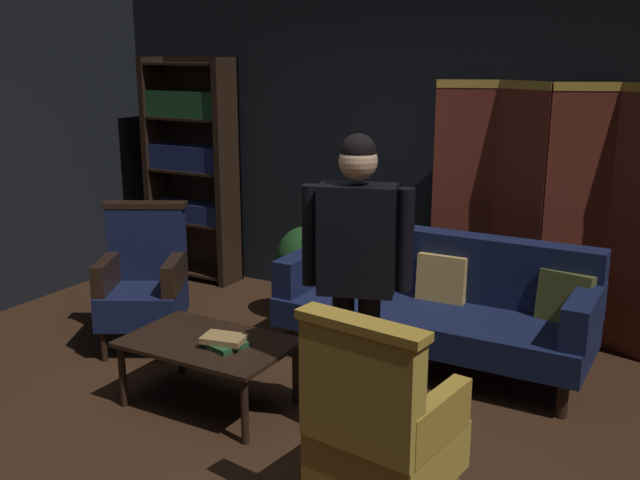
{
  "coord_description": "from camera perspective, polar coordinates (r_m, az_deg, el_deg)",
  "views": [
    {
      "loc": [
        2.17,
        -3.06,
        2.1
      ],
      "look_at": [
        0.0,
        0.8,
        0.95
      ],
      "focal_mm": 40.87,
      "sensor_mm": 36.0,
      "label": 1
    }
  ],
  "objects": [
    {
      "name": "armchair_wing_left",
      "position": [
        5.42,
        -13.63,
        -3.15
      ],
      "size": [
        0.79,
        0.78,
        1.04
      ],
      "color": "black",
      "rests_on": "ground_plane"
    },
    {
      "name": "folding_screen",
      "position": [
        5.47,
        19.37,
        1.96
      ],
      "size": [
        2.1,
        0.25,
        1.9
      ],
      "color": "#5B2319",
      "rests_on": "ground_plane"
    },
    {
      "name": "book_tan_leather",
      "position": [
        4.34,
        -7.53,
        -7.67
      ],
      "size": [
        0.28,
        0.21,
        0.04
      ],
      "primitive_type": "cube",
      "rotation": [
        0.0,
        0.0,
        0.2
      ],
      "color": "#9E7A47",
      "rests_on": "book_green_cloth"
    },
    {
      "name": "ground_plane",
      "position": [
        4.3,
        -5.41,
        -14.75
      ],
      "size": [
        10.0,
        10.0,
        0.0
      ],
      "primitive_type": "plane",
      "color": "#331E11"
    },
    {
      "name": "potted_plant",
      "position": [
        5.83,
        -1.21,
        -2.06
      ],
      "size": [
        0.46,
        0.46,
        0.75
      ],
      "color": "brown",
      "rests_on": "ground_plane"
    },
    {
      "name": "armchair_gilt_accent",
      "position": [
        3.34,
        4.72,
        -14.31
      ],
      "size": [
        0.65,
        0.65,
        1.04
      ],
      "color": "#B78E33",
      "rests_on": "ground_plane"
    },
    {
      "name": "back_wall",
      "position": [
        5.97,
        7.86,
        7.69
      ],
      "size": [
        7.2,
        0.1,
        2.8
      ],
      "primitive_type": "cube",
      "color": "black",
      "rests_on": "ground_plane"
    },
    {
      "name": "velvet_couch",
      "position": [
        5.07,
        9.1,
        -4.58
      ],
      "size": [
        2.12,
        0.78,
        0.88
      ],
      "color": "black",
      "rests_on": "ground_plane"
    },
    {
      "name": "standing_figure",
      "position": [
        3.84,
        2.91,
        -1.76
      ],
      "size": [
        0.57,
        0.32,
        1.7
      ],
      "color": "black",
      "rests_on": "ground_plane"
    },
    {
      "name": "coffee_table",
      "position": [
        4.47,
        -8.74,
        -8.34
      ],
      "size": [
        1.0,
        0.64,
        0.42
      ],
      "color": "black",
      "rests_on": "ground_plane"
    },
    {
      "name": "book_green_cloth",
      "position": [
        4.35,
        -7.51,
        -8.08
      ],
      "size": [
        0.26,
        0.24,
        0.03
      ],
      "primitive_type": "cube",
      "rotation": [
        0.0,
        0.0,
        -0.24
      ],
      "color": "#1E4C28",
      "rests_on": "coffee_table"
    },
    {
      "name": "bookshelf",
      "position": [
        6.88,
        -10.03,
        5.95
      ],
      "size": [
        0.9,
        0.32,
        2.05
      ],
      "color": "black",
      "rests_on": "ground_plane"
    }
  ]
}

